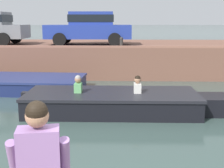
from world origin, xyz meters
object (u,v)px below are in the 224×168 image
Objects in this scene: motorboat_passing at (120,102)px; mooring_bollard_mid at (121,42)px; car_left_inner_blue at (90,27)px; boat_moored_west_navy at (2,83)px; person_seated_left at (40,164)px.

mooring_bollard_mid is at bearing 89.70° from motorboat_passing.
mooring_bollard_mid is (1.51, -1.55, -0.61)m from car_left_inner_blue.
boat_moored_west_navy is 14.95× the size of mooring_bollard_mid.
boat_moored_west_navy is 9.58m from person_seated_left.
boat_moored_west_navy is at bearing 113.12° from person_seated_left.
boat_moored_west_navy is 5.17m from car_left_inner_blue.
motorboat_passing is at bearing -90.30° from mooring_bollard_mid.
car_left_inner_blue reaches higher than boat_moored_west_navy.
car_left_inner_blue reaches higher than mooring_bollard_mid.
motorboat_passing is 13.23× the size of mooring_bollard_mid.
mooring_bollard_mid is at bearing 86.27° from person_seated_left.
boat_moored_west_navy is at bearing -153.84° from mooring_bollard_mid.
boat_moored_west_navy is 5.22m from motorboat_passing.
mooring_bollard_mid is 10.97m from person_seated_left.
car_left_inner_blue is 2.25m from mooring_bollard_mid.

